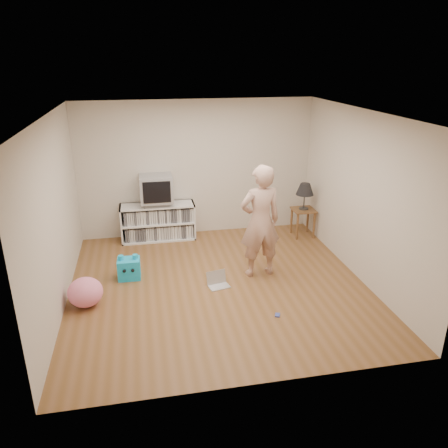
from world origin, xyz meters
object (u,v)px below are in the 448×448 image
object	(u,v)px
side_table	(303,216)
laptop	(218,282)
media_unit	(158,222)
crt_tv	(156,188)
plush_blue	(129,268)
dvd_deck	(157,203)
table_lamp	(305,190)
person	(260,222)
plush_pink	(85,292)

from	to	relation	value
side_table	laptop	bearing A→B (deg)	-140.22
media_unit	crt_tv	world-z (taller)	crt_tv
media_unit	plush_blue	distance (m)	1.65
dvd_deck	plush_blue	distance (m)	1.72
crt_tv	plush_blue	size ratio (longest dim) A/B	1.48
dvd_deck	side_table	bearing A→B (deg)	-7.55
table_lamp	person	distance (m)	1.91
media_unit	plush_pink	size ratio (longest dim) A/B	2.85
dvd_deck	person	xyz separation A→B (m)	(1.51, -1.79, 0.18)
laptop	plush_pink	xyz separation A→B (m)	(-1.94, -0.21, 0.15)
table_lamp	plush_blue	xyz separation A→B (m)	(-3.34, -1.16, -0.77)
side_table	plush_blue	xyz separation A→B (m)	(-3.34, -1.16, -0.24)
dvd_deck	table_lamp	size ratio (longest dim) A/B	0.87
plush_blue	media_unit	bearing A→B (deg)	72.22
media_unit	person	size ratio (longest dim) A/B	0.77
laptop	plush_blue	size ratio (longest dim) A/B	0.90
side_table	crt_tv	bearing A→B (deg)	172.52
crt_tv	person	size ratio (longest dim) A/B	0.33
laptop	crt_tv	bearing A→B (deg)	98.20
dvd_deck	plush_pink	bearing A→B (deg)	-117.10
dvd_deck	plush_pink	size ratio (longest dim) A/B	0.92
table_lamp	laptop	distance (m)	2.75
crt_tv	side_table	size ratio (longest dim) A/B	1.09
dvd_deck	plush_blue	size ratio (longest dim) A/B	1.11
plush_pink	table_lamp	bearing A→B (deg)	25.44
dvd_deck	person	size ratio (longest dim) A/B	0.25
person	laptop	size ratio (longest dim) A/B	5.00
laptop	plush_pink	bearing A→B (deg)	173.09
media_unit	dvd_deck	xyz separation A→B (m)	(0.00, -0.02, 0.39)
plush_blue	plush_pink	distance (m)	0.93
media_unit	dvd_deck	distance (m)	0.39
dvd_deck	side_table	xyz separation A→B (m)	(2.79, -0.37, -0.32)
laptop	dvd_deck	bearing A→B (deg)	98.17
side_table	table_lamp	distance (m)	0.53
side_table	person	xyz separation A→B (m)	(-1.28, -1.42, 0.49)
plush_blue	plush_pink	bearing A→B (deg)	-128.29
crt_tv	table_lamp	size ratio (longest dim) A/B	1.17
plush_blue	plush_pink	size ratio (longest dim) A/B	0.82
media_unit	plush_blue	xyz separation A→B (m)	(-0.55, -1.55, -0.18)
side_table	plush_pink	bearing A→B (deg)	-154.56
crt_tv	laptop	bearing A→B (deg)	-68.78
media_unit	plush_pink	bearing A→B (deg)	-116.94
media_unit	laptop	size ratio (longest dim) A/B	3.84
person	plush_pink	world-z (taller)	person
crt_tv	table_lamp	world-z (taller)	crt_tv
media_unit	plush_blue	size ratio (longest dim) A/B	3.46
person	media_unit	bearing A→B (deg)	-55.69
dvd_deck	person	world-z (taller)	person
person	laptop	world-z (taller)	person
dvd_deck	laptop	xyz separation A→B (m)	(0.79, -2.04, -0.68)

